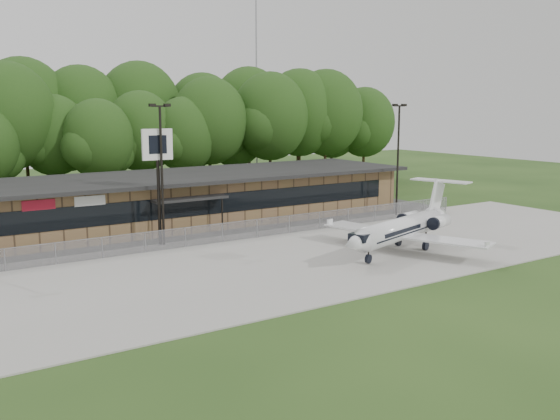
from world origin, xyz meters
TOP-DOWN VIEW (x-y plane):
  - ground at (0.00, 0.00)m, footprint 160.00×160.00m
  - apron at (0.00, 8.00)m, footprint 64.00×18.00m
  - parking_lot at (0.00, 19.50)m, footprint 50.00×9.00m
  - terminal at (-0.00, 23.94)m, footprint 41.00×11.65m
  - fence at (0.00, 15.00)m, footprint 46.00×0.04m
  - treeline at (0.00, 42.00)m, footprint 72.00×12.00m
  - radio_mast at (22.00, 48.00)m, footprint 0.20×0.20m
  - light_pole_mid at (-5.00, 16.50)m, footprint 1.55×0.30m
  - light_pole_right at (18.00, 16.50)m, footprint 1.55×0.30m
  - business_jet at (8.13, 5.49)m, footprint 13.75×12.33m
  - pole_sign at (-5.16, 16.79)m, footprint 2.23×0.37m

SIDE VIEW (x-z plane):
  - ground at x=0.00m, z-range 0.00..0.00m
  - parking_lot at x=0.00m, z-range 0.00..0.06m
  - apron at x=0.00m, z-range 0.00..0.08m
  - fence at x=0.00m, z-range 0.02..1.54m
  - business_jet at x=8.13m, z-range -0.67..4.00m
  - terminal at x=0.00m, z-range 0.03..4.33m
  - light_pole_mid at x=-5.00m, z-range 0.86..11.09m
  - light_pole_right at x=18.00m, z-range 0.86..11.09m
  - pole_sign at x=-5.16m, z-range 2.24..10.71m
  - treeline at x=0.00m, z-range 0.00..15.00m
  - radio_mast at x=22.00m, z-range 0.00..25.00m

